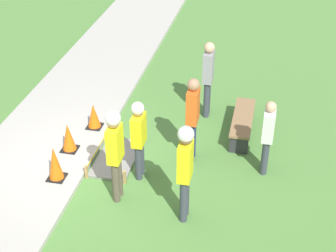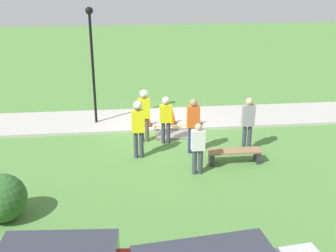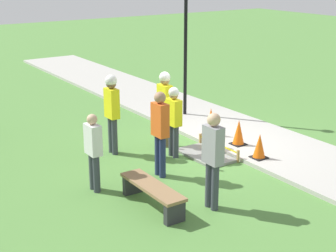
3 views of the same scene
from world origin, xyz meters
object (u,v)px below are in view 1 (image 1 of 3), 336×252
bystander_in_gray_shirt (268,133)px  worker_assistant (185,164)px  worker_trainee (115,147)px  traffic_cone_sidewalk_edge (55,163)px  park_bench (243,122)px  worker_supervisor (139,134)px  traffic_cone_far_patch (68,137)px  bystander_in_orange_shirt (193,115)px  traffic_cone_near_patch (94,116)px  bystander_in_white_shirt (208,75)px

bystander_in_gray_shirt → worker_assistant: bearing=-37.8°
bystander_in_gray_shirt → worker_trainee: bearing=-61.5°
traffic_cone_sidewalk_edge → park_bench: size_ratio=0.43×
park_bench → bystander_in_gray_shirt: size_ratio=1.04×
worker_supervisor → worker_assistant: bearing=47.6°
park_bench → worker_assistant: (2.99, -0.75, 0.87)m
traffic_cone_far_patch → park_bench: bearing=114.1°
traffic_cone_sidewalk_edge → worker_supervisor: 1.73m
park_bench → bystander_in_orange_shirt: size_ratio=0.90×
traffic_cone_near_patch → traffic_cone_sidewalk_edge: bearing=-3.1°
park_bench → bystander_in_gray_shirt: bearing=23.7°
traffic_cone_sidewalk_edge → worker_trainee: size_ratio=0.38×
traffic_cone_sidewalk_edge → bystander_in_gray_shirt: size_ratio=0.45×
worker_assistant → worker_trainee: size_ratio=1.02×
worker_supervisor → bystander_in_orange_shirt: bearing=131.9°
traffic_cone_near_patch → park_bench: traffic_cone_near_patch is taller
traffic_cone_near_patch → bystander_in_gray_shirt: bearing=79.8°
traffic_cone_near_patch → traffic_cone_far_patch: (0.97, -0.22, 0.03)m
bystander_in_orange_shirt → traffic_cone_far_patch: bearing=-81.5°
park_bench → worker_trainee: 3.53m
traffic_cone_far_patch → worker_trainee: size_ratio=0.33×
worker_trainee → bystander_in_gray_shirt: size_ratio=1.18×
traffic_cone_far_patch → bystander_in_gray_shirt: bearing=93.9°
traffic_cone_near_patch → bystander_in_orange_shirt: (0.59, 2.35, 0.69)m
worker_trainee → bystander_in_orange_shirt: size_ratio=1.02×
worker_trainee → bystander_in_white_shirt: bearing=160.9°
park_bench → traffic_cone_near_patch: bearing=-79.8°
worker_trainee → bystander_in_gray_shirt: (-1.44, 2.65, -0.25)m
traffic_cone_near_patch → bystander_in_gray_shirt: (0.69, 3.86, 0.52)m
traffic_cone_far_patch → bystander_in_gray_shirt: bystander_in_gray_shirt is taller
worker_assistant → bystander_in_orange_shirt: (-1.81, -0.19, -0.11)m
park_bench → bystander_in_white_shirt: size_ratio=0.90×
traffic_cone_sidewalk_edge → bystander_in_orange_shirt: size_ratio=0.39×
bystander_in_orange_shirt → worker_supervisor: bearing=-48.1°
worker_trainee → bystander_in_gray_shirt: worker_trainee is taller
traffic_cone_far_patch → bystander_in_gray_shirt: (-0.28, 4.08, 0.49)m
worker_assistant → bystander_in_white_shirt: size_ratio=1.04×
traffic_cone_near_patch → traffic_cone_sidewalk_edge: traffic_cone_sidewalk_edge is taller
traffic_cone_far_patch → bystander_in_white_shirt: (-2.22, 2.60, 0.66)m
park_bench → bystander_in_orange_shirt: bearing=-38.6°
traffic_cone_sidewalk_edge → worker_supervisor: (-0.55, 1.55, 0.54)m
worker_assistant → worker_trainee: (-0.26, -1.33, -0.03)m
traffic_cone_near_patch → bystander_in_orange_shirt: bystander_in_orange_shirt is taller
traffic_cone_sidewalk_edge → bystander_in_gray_shirt: (-1.25, 3.96, 0.45)m
park_bench → bystander_in_white_shirt: (-0.65, -0.91, 0.75)m
traffic_cone_near_patch → park_bench: size_ratio=0.35×
park_bench → worker_assistant: size_ratio=0.87×
traffic_cone_sidewalk_edge → park_bench: traffic_cone_sidewalk_edge is taller
bystander_in_orange_shirt → traffic_cone_near_patch: bearing=-104.0°
bystander_in_white_shirt → park_bench: bearing=54.5°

